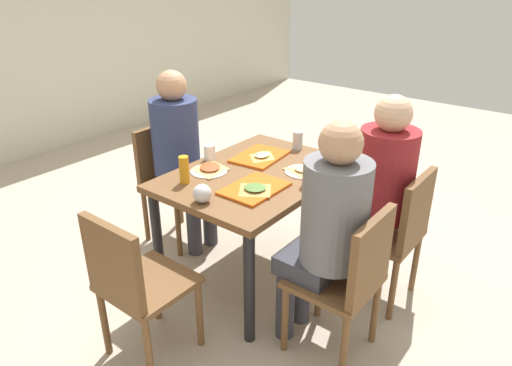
{
  "coord_description": "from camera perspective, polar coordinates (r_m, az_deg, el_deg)",
  "views": [
    {
      "loc": [
        -2.04,
        -1.59,
        1.85
      ],
      "look_at": [
        0.0,
        0.0,
        0.65
      ],
      "focal_mm": 33.0,
      "sensor_mm": 36.0,
      "label": 1
    }
  ],
  "objects": [
    {
      "name": "main_table",
      "position": [
        2.85,
        0.0,
        -0.42
      ],
      "size": [
        1.13,
        0.82,
        0.72
      ],
      "color": "brown",
      "rests_on": "ground_plane"
    },
    {
      "name": "ground_plane",
      "position": [
        3.18,
        0.0,
        -10.86
      ],
      "size": [
        10.0,
        10.0,
        0.02
      ],
      "primitive_type": "cube",
      "color": "#B7A893"
    },
    {
      "name": "pizza_slice_b",
      "position": [
        3.0,
        0.75,
        3.35
      ],
      "size": [
        0.19,
        0.16,
        0.02
      ],
      "color": "tan",
      "rests_on": "tray_red_far"
    },
    {
      "name": "soda_can",
      "position": [
        3.17,
        5.08,
        5.18
      ],
      "size": [
        0.07,
        0.07,
        0.12
      ],
      "primitive_type": "cylinder",
      "color": "#B7BCC6",
      "rests_on": "main_table"
    },
    {
      "name": "pizza_slice_c",
      "position": [
        2.85,
        -5.6,
        1.85
      ],
      "size": [
        0.28,
        0.27,
        0.02
      ],
      "color": "#DBAD60",
      "rests_on": "paper_plate_center"
    },
    {
      "name": "person_far_side",
      "position": [
        3.23,
        -9.24,
        4.32
      ],
      "size": [
        0.32,
        0.42,
        1.24
      ],
      "color": "#383842",
      "rests_on": "ground_plane"
    },
    {
      "name": "tray_red_far",
      "position": [
        3.03,
        0.47,
        3.23
      ],
      "size": [
        0.39,
        0.3,
        0.02
      ],
      "primitive_type": "cube",
      "rotation": [
        0.0,
        0.0,
        0.11
      ],
      "color": "#D85914",
      "rests_on": "main_table"
    },
    {
      "name": "plastic_cup_a",
      "position": [
        2.99,
        -5.63,
        3.68
      ],
      "size": [
        0.07,
        0.07,
        0.1
      ],
      "primitive_type": "cylinder",
      "color": "white",
      "rests_on": "main_table"
    },
    {
      "name": "condiment_bottle",
      "position": [
        2.68,
        -8.7,
        1.59
      ],
      "size": [
        0.06,
        0.06,
        0.16
      ],
      "primitive_type": "cylinder",
      "color": "orange",
      "rests_on": "main_table"
    },
    {
      "name": "pizza_slice_a",
      "position": [
        2.55,
        -0.12,
        -0.67
      ],
      "size": [
        0.2,
        0.2,
        0.02
      ],
      "color": "#C68C47",
      "rests_on": "tray_red_near"
    },
    {
      "name": "person_in_red",
      "position": [
        2.28,
        8.69,
        -4.78
      ],
      "size": [
        0.32,
        0.42,
        1.24
      ],
      "color": "#383842",
      "rests_on": "ground_plane"
    },
    {
      "name": "person_in_brown_jacket",
      "position": [
        2.74,
        14.62,
        -0.04
      ],
      "size": [
        0.32,
        0.42,
        1.24
      ],
      "color": "#383842",
      "rests_on": "ground_plane"
    },
    {
      "name": "chair_left_end",
      "position": [
        2.36,
        -14.66,
        -11.39
      ],
      "size": [
        0.4,
        0.4,
        0.83
      ],
      "color": "brown",
      "rests_on": "ground_plane"
    },
    {
      "name": "paper_plate_near_edge",
      "position": [
        2.82,
        5.75,
        1.36
      ],
      "size": [
        0.22,
        0.22,
        0.01
      ],
      "primitive_type": "cylinder",
      "color": "white",
      "rests_on": "main_table"
    },
    {
      "name": "paper_plate_center",
      "position": [
        2.83,
        -5.73,
        1.44
      ],
      "size": [
        0.22,
        0.22,
        0.01
      ],
      "primitive_type": "cylinder",
      "color": "white",
      "rests_on": "main_table"
    },
    {
      "name": "chair_near_right",
      "position": [
        2.8,
        16.68,
        -5.35
      ],
      "size": [
        0.4,
        0.4,
        0.83
      ],
      "color": "brown",
      "rests_on": "ground_plane"
    },
    {
      "name": "pizza_slice_d",
      "position": [
        2.82,
        6.22,
        1.57
      ],
      "size": [
        0.23,
        0.26,
        0.02
      ],
      "color": "#DBAD60",
      "rests_on": "paper_plate_near_edge"
    },
    {
      "name": "foil_bundle",
      "position": [
        2.45,
        -6.54,
        -1.27
      ],
      "size": [
        0.1,
        0.1,
        0.1
      ],
      "primitive_type": "sphere",
      "color": "silver",
      "rests_on": "main_table"
    },
    {
      "name": "chair_far_side",
      "position": [
        3.42,
        -10.58,
        0.94
      ],
      "size": [
        0.4,
        0.4,
        0.83
      ],
      "color": "brown",
      "rests_on": "ground_plane"
    },
    {
      "name": "chair_near_left",
      "position": [
        2.36,
        11.3,
        -10.99
      ],
      "size": [
        0.4,
        0.4,
        0.83
      ],
      "color": "brown",
      "rests_on": "ground_plane"
    },
    {
      "name": "tray_red_near",
      "position": [
        2.59,
        -0.19,
        -0.67
      ],
      "size": [
        0.36,
        0.26,
        0.02
      ],
      "primitive_type": "cube",
      "rotation": [
        0.0,
        0.0,
        0.0
      ],
      "color": "#D85914",
      "rests_on": "main_table"
    },
    {
      "name": "plastic_cup_b",
      "position": [
        2.64,
        6.38,
        0.65
      ],
      "size": [
        0.07,
        0.07,
        0.1
      ],
      "primitive_type": "cylinder",
      "color": "white",
      "rests_on": "main_table"
    }
  ]
}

